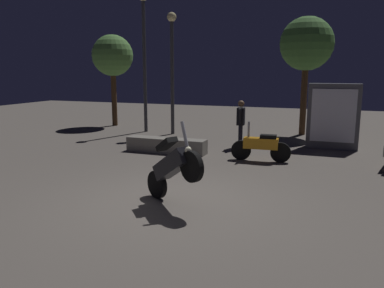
{
  "coord_description": "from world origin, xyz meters",
  "views": [
    {
      "loc": [
        2.82,
        -6.58,
        2.5
      ],
      "look_at": [
        0.09,
        0.74,
        1.0
      ],
      "focal_mm": 35.85,
      "sensor_mm": 36.0,
      "label": 1
    }
  ],
  "objects_px": {
    "motorcycle_orange_parked_right": "(261,146)",
    "motorcycle_black_foreground": "(173,167)",
    "streetlamp_near": "(144,46)",
    "streetlamp_far": "(172,57)",
    "kiosk_billboard": "(333,116)",
    "person_rider_beside": "(241,120)"
  },
  "relations": [
    {
      "from": "motorcycle_orange_parked_right",
      "to": "streetlamp_far",
      "type": "bearing_deg",
      "value": -43.41
    },
    {
      "from": "motorcycle_black_foreground",
      "to": "streetlamp_near",
      "type": "height_order",
      "value": "streetlamp_near"
    },
    {
      "from": "person_rider_beside",
      "to": "kiosk_billboard",
      "type": "distance_m",
      "value": 2.97
    },
    {
      "from": "streetlamp_near",
      "to": "motorcycle_black_foreground",
      "type": "bearing_deg",
      "value": -59.58
    },
    {
      "from": "motorcycle_black_foreground",
      "to": "motorcycle_orange_parked_right",
      "type": "height_order",
      "value": "motorcycle_black_foreground"
    },
    {
      "from": "kiosk_billboard",
      "to": "person_rider_beside",
      "type": "bearing_deg",
      "value": 17.08
    },
    {
      "from": "streetlamp_far",
      "to": "kiosk_billboard",
      "type": "distance_m",
      "value": 6.39
    },
    {
      "from": "motorcycle_orange_parked_right",
      "to": "streetlamp_near",
      "type": "height_order",
      "value": "streetlamp_near"
    },
    {
      "from": "streetlamp_near",
      "to": "streetlamp_far",
      "type": "bearing_deg",
      "value": -7.81
    },
    {
      "from": "motorcycle_black_foreground",
      "to": "motorcycle_orange_parked_right",
      "type": "bearing_deg",
      "value": 109.02
    },
    {
      "from": "motorcycle_orange_parked_right",
      "to": "motorcycle_black_foreground",
      "type": "bearing_deg",
      "value": 74.61
    },
    {
      "from": "streetlamp_far",
      "to": "kiosk_billboard",
      "type": "height_order",
      "value": "streetlamp_far"
    },
    {
      "from": "streetlamp_near",
      "to": "streetlamp_far",
      "type": "distance_m",
      "value": 1.39
    },
    {
      "from": "streetlamp_near",
      "to": "motorcycle_orange_parked_right",
      "type": "bearing_deg",
      "value": -33.84
    },
    {
      "from": "motorcycle_orange_parked_right",
      "to": "streetlamp_near",
      "type": "xyz_separation_m",
      "value": [
        -5.48,
        3.67,
        3.03
      ]
    },
    {
      "from": "motorcycle_orange_parked_right",
      "to": "person_rider_beside",
      "type": "height_order",
      "value": "person_rider_beside"
    },
    {
      "from": "motorcycle_orange_parked_right",
      "to": "kiosk_billboard",
      "type": "bearing_deg",
      "value": -128.54
    },
    {
      "from": "person_rider_beside",
      "to": "kiosk_billboard",
      "type": "relative_size",
      "value": 0.74
    },
    {
      "from": "person_rider_beside",
      "to": "streetlamp_far",
      "type": "height_order",
      "value": "streetlamp_far"
    },
    {
      "from": "streetlamp_near",
      "to": "streetlamp_far",
      "type": "xyz_separation_m",
      "value": [
        1.29,
        -0.18,
        -0.47
      ]
    },
    {
      "from": "kiosk_billboard",
      "to": "motorcycle_orange_parked_right",
      "type": "bearing_deg",
      "value": 54.64
    },
    {
      "from": "motorcycle_black_foreground",
      "to": "person_rider_beside",
      "type": "xyz_separation_m",
      "value": [
        -0.12,
        5.9,
        0.17
      ]
    }
  ]
}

